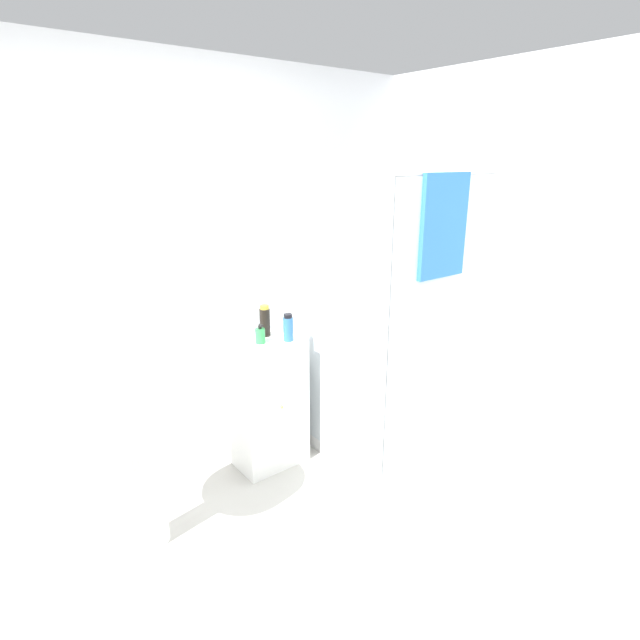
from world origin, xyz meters
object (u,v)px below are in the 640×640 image
shampoo_bottle_blue (288,328)px  sink (143,432)px  soap_dispenser (260,335)px  shampoo_bottle_tall_black (265,321)px

shampoo_bottle_blue → sink: bearing=-169.8°
soap_dispenser → shampoo_bottle_blue: shampoo_bottle_blue is taller
shampoo_bottle_blue → shampoo_bottle_tall_black: bearing=112.2°
sink → shampoo_bottle_tall_black: size_ratio=4.69×
sink → shampoo_bottle_blue: (1.00, 0.18, 0.29)m
shampoo_bottle_tall_black → sink: bearing=-159.7°
sink → shampoo_bottle_blue: shampoo_bottle_blue is taller
soap_dispenser → shampoo_bottle_tall_black: 0.14m
shampoo_bottle_tall_black → shampoo_bottle_blue: bearing=-67.8°
sink → shampoo_bottle_tall_black: shampoo_bottle_tall_black is taller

